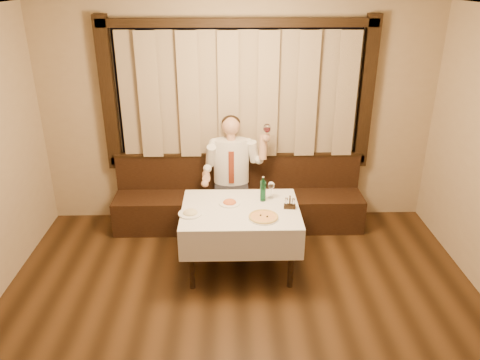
{
  "coord_description": "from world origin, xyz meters",
  "views": [
    {
      "loc": [
        -0.11,
        -2.78,
        3.06
      ],
      "look_at": [
        0.0,
        1.9,
        1.0
      ],
      "focal_mm": 35.0,
      "sensor_mm": 36.0,
      "label": 1
    }
  ],
  "objects_px": {
    "pizza": "(263,217)",
    "pasta_red": "(230,201)",
    "cruet_caddy": "(290,204)",
    "pasta_cream": "(190,211)",
    "green_bottle": "(263,190)",
    "banquette": "(239,203)",
    "seated_man": "(232,167)",
    "dining_table": "(240,217)"
  },
  "relations": [
    {
      "from": "pizza",
      "to": "pasta_red",
      "type": "xyz_separation_m",
      "value": [
        -0.35,
        0.34,
        0.02
      ]
    },
    {
      "from": "cruet_caddy",
      "to": "pasta_cream",
      "type": "bearing_deg",
      "value": -166.55
    },
    {
      "from": "pasta_cream",
      "to": "green_bottle",
      "type": "height_order",
      "value": "green_bottle"
    },
    {
      "from": "banquette",
      "to": "cruet_caddy",
      "type": "bearing_deg",
      "value": -62.87
    },
    {
      "from": "pasta_red",
      "to": "pizza",
      "type": "bearing_deg",
      "value": -44.46
    },
    {
      "from": "pasta_cream",
      "to": "cruet_caddy",
      "type": "relative_size",
      "value": 1.85
    },
    {
      "from": "pasta_cream",
      "to": "pasta_red",
      "type": "bearing_deg",
      "value": 29.76
    },
    {
      "from": "pasta_red",
      "to": "seated_man",
      "type": "distance_m",
      "value": 0.82
    },
    {
      "from": "cruet_caddy",
      "to": "seated_man",
      "type": "bearing_deg",
      "value": 130.41
    },
    {
      "from": "pizza",
      "to": "pasta_red",
      "type": "relative_size",
      "value": 1.37
    },
    {
      "from": "dining_table",
      "to": "pizza",
      "type": "bearing_deg",
      "value": -44.77
    },
    {
      "from": "green_bottle",
      "to": "pasta_red",
      "type": "bearing_deg",
      "value": -169.66
    },
    {
      "from": "pasta_cream",
      "to": "green_bottle",
      "type": "distance_m",
      "value": 0.85
    },
    {
      "from": "seated_man",
      "to": "pasta_red",
      "type": "bearing_deg",
      "value": -92.15
    },
    {
      "from": "dining_table",
      "to": "pasta_red",
      "type": "height_order",
      "value": "pasta_red"
    },
    {
      "from": "dining_table",
      "to": "green_bottle",
      "type": "distance_m",
      "value": 0.39
    },
    {
      "from": "pasta_red",
      "to": "pasta_cream",
      "type": "bearing_deg",
      "value": -150.24
    },
    {
      "from": "banquette",
      "to": "pizza",
      "type": "relative_size",
      "value": 9.86
    },
    {
      "from": "dining_table",
      "to": "seated_man",
      "type": "relative_size",
      "value": 0.85
    },
    {
      "from": "banquette",
      "to": "pasta_red",
      "type": "distance_m",
      "value": 1.04
    },
    {
      "from": "pasta_red",
      "to": "cruet_caddy",
      "type": "xyz_separation_m",
      "value": [
        0.65,
        -0.12,
        0.02
      ]
    },
    {
      "from": "dining_table",
      "to": "pasta_red",
      "type": "relative_size",
      "value": 5.35
    },
    {
      "from": "banquette",
      "to": "pasta_cream",
      "type": "xyz_separation_m",
      "value": [
        -0.53,
        -1.15,
        0.48
      ]
    },
    {
      "from": "banquette",
      "to": "seated_man",
      "type": "bearing_deg",
      "value": -133.17
    },
    {
      "from": "banquette",
      "to": "seated_man",
      "type": "relative_size",
      "value": 2.15
    },
    {
      "from": "green_bottle",
      "to": "cruet_caddy",
      "type": "relative_size",
      "value": 2.14
    },
    {
      "from": "pizza",
      "to": "green_bottle",
      "type": "xyz_separation_m",
      "value": [
        0.02,
        0.41,
        0.11
      ]
    },
    {
      "from": "cruet_caddy",
      "to": "green_bottle",
      "type": "bearing_deg",
      "value": 152.8
    },
    {
      "from": "pasta_red",
      "to": "green_bottle",
      "type": "relative_size",
      "value": 0.81
    },
    {
      "from": "seated_man",
      "to": "banquette",
      "type": "bearing_deg",
      "value": 46.83
    },
    {
      "from": "dining_table",
      "to": "cruet_caddy",
      "type": "height_order",
      "value": "cruet_caddy"
    },
    {
      "from": "pasta_cream",
      "to": "seated_man",
      "type": "relative_size",
      "value": 0.17
    },
    {
      "from": "banquette",
      "to": "pasta_red",
      "type": "height_order",
      "value": "banquette"
    },
    {
      "from": "seated_man",
      "to": "pasta_cream",
      "type": "bearing_deg",
      "value": -112.8
    },
    {
      "from": "banquette",
      "to": "seated_man",
      "type": "xyz_separation_m",
      "value": [
        -0.09,
        -0.09,
        0.55
      ]
    },
    {
      "from": "green_bottle",
      "to": "seated_man",
      "type": "distance_m",
      "value": 0.83
    },
    {
      "from": "dining_table",
      "to": "cruet_caddy",
      "type": "xyz_separation_m",
      "value": [
        0.53,
        -0.01,
        0.15
      ]
    },
    {
      "from": "dining_table",
      "to": "green_bottle",
      "type": "relative_size",
      "value": 4.35
    },
    {
      "from": "pasta_cream",
      "to": "seated_man",
      "type": "bearing_deg",
      "value": 67.2
    },
    {
      "from": "green_bottle",
      "to": "dining_table",
      "type": "bearing_deg",
      "value": -144.8
    },
    {
      "from": "banquette",
      "to": "green_bottle",
      "type": "relative_size",
      "value": 10.97
    },
    {
      "from": "dining_table",
      "to": "pasta_cream",
      "type": "bearing_deg",
      "value": -166.71
    }
  ]
}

